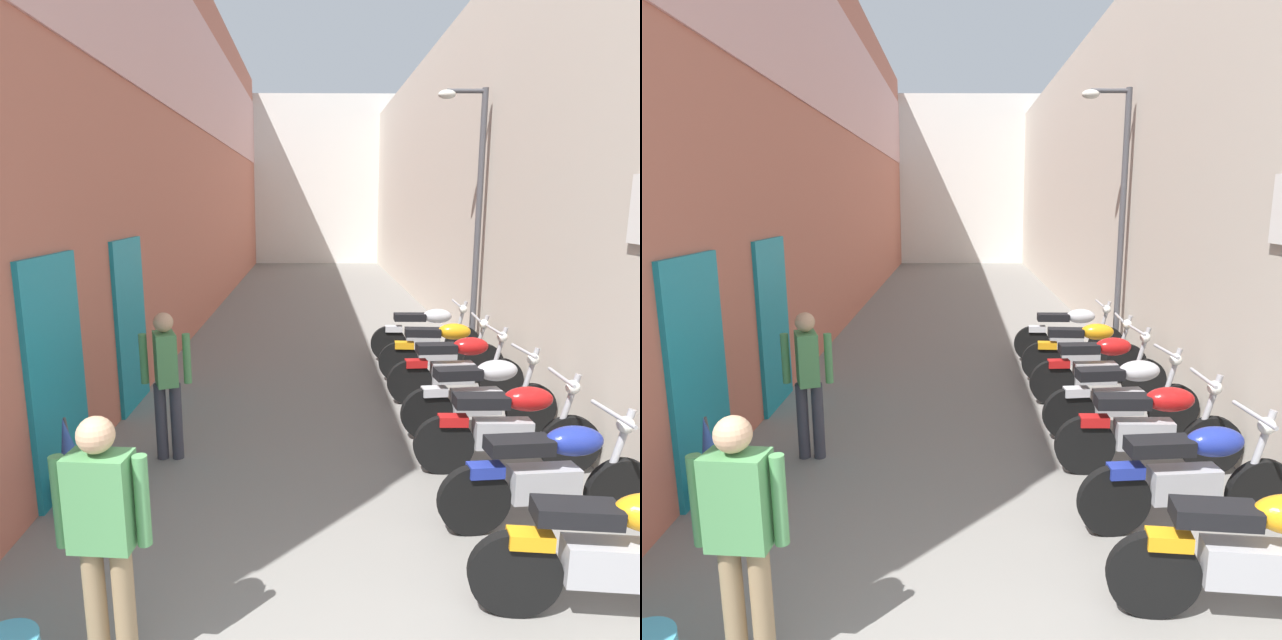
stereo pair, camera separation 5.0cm
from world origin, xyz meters
The scene contains 16 objects.
ground_plane centered at (0.00, 9.51, 0.00)m, with size 39.02×39.02×0.00m, color slate.
building_left centered at (-2.82, 11.46, 3.77)m, with size 0.45×23.02×7.48m.
building_right centered at (2.82, 11.51, 3.10)m, with size 0.45×23.02×6.19m.
building_far_end centered at (0.00, 24.02, 3.48)m, with size 8.25×2.00×6.97m, color silver.
motorcycle_nearest centered at (1.68, 1.53, 0.50)m, with size 1.85×0.58×1.04m.
motorcycle_second centered at (1.68, 2.58, 0.50)m, with size 1.85×0.58×1.04m.
motorcycle_third centered at (1.68, 3.58, 0.50)m, with size 1.85×0.58×1.04m.
motorcycle_fourth centered at (1.68, 4.50, 0.50)m, with size 1.85×0.58×1.04m.
motorcycle_fifth centered at (1.68, 5.61, 0.50)m, with size 1.85×0.58×1.04m.
motorcycle_sixth centered at (1.68, 6.50, 0.50)m, with size 1.85×0.58×1.04m.
motorcycle_seventh centered at (1.68, 7.63, 0.50)m, with size 1.85×0.58×1.04m.
pedestrian_by_doorway centered at (-1.39, 1.16, 0.92)m, with size 0.52×0.23×1.57m.
pedestrian_mid_alley centered at (-1.75, 3.98, 0.92)m, with size 0.52×0.39×1.57m.
plastic_crate centered at (-2.22, 3.11, 0.14)m, with size 0.44×0.32×0.28m, color red.
umbrella_leaning centered at (-2.27, 2.77, 0.68)m, with size 0.20×0.35×0.97m.
street_lamp centered at (2.38, 7.70, 2.59)m, with size 0.79×0.18×4.39m.
Camera 1 is at (-0.26, -1.65, 2.67)m, focal length 31.92 mm.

